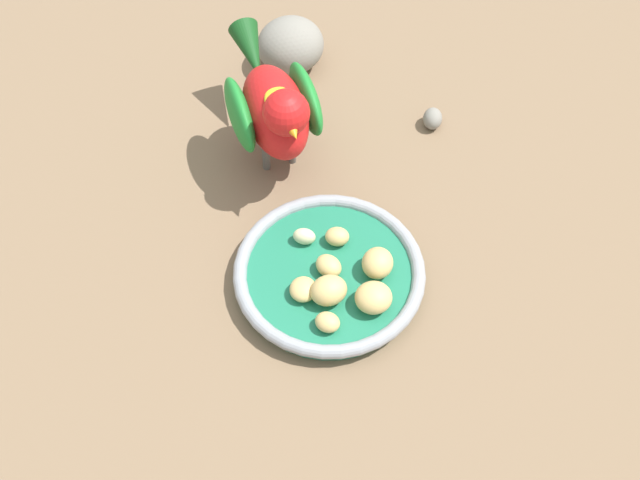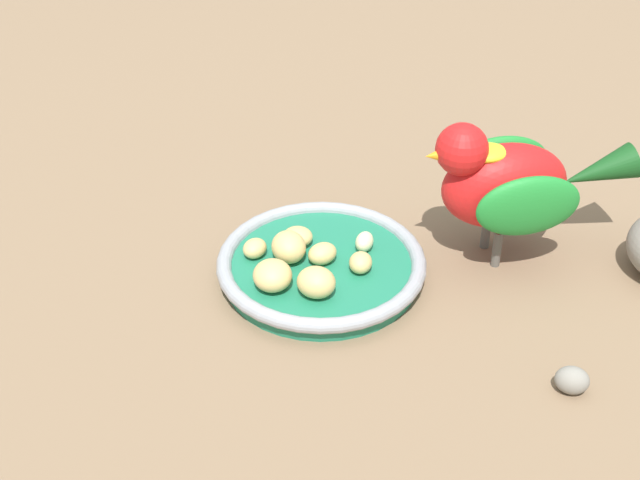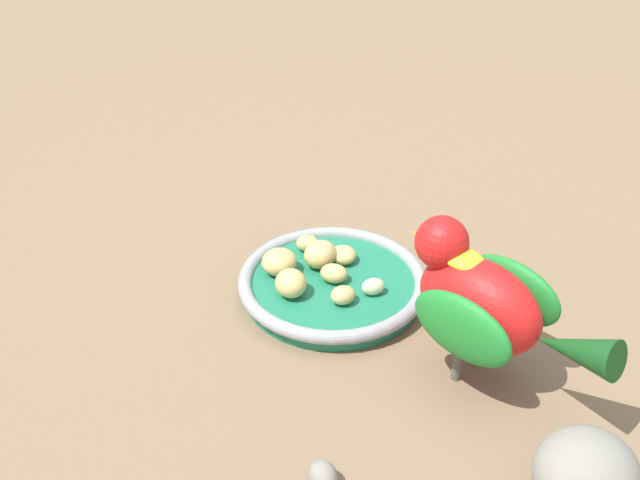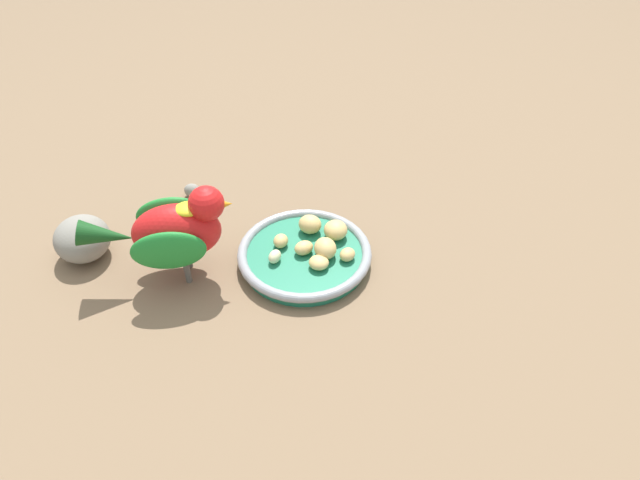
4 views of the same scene
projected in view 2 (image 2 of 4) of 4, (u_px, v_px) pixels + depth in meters
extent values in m
plane|color=#7A6047|center=(317.00, 293.00, 0.87)|extent=(4.00, 4.00, 0.00)
cylinder|color=#1E7251|center=(321.00, 270.00, 0.89)|extent=(0.19, 0.19, 0.02)
torus|color=#93969B|center=(321.00, 262.00, 0.88)|extent=(0.20, 0.20, 0.01)
ellipsoid|color=tan|center=(322.00, 253.00, 0.88)|extent=(0.03, 0.03, 0.02)
ellipsoid|color=tan|center=(285.00, 249.00, 0.87)|extent=(0.05, 0.05, 0.03)
ellipsoid|color=tan|center=(272.00, 275.00, 0.84)|extent=(0.05, 0.05, 0.03)
ellipsoid|color=beige|center=(364.00, 241.00, 0.89)|extent=(0.03, 0.03, 0.02)
ellipsoid|color=tan|center=(361.00, 263.00, 0.86)|extent=(0.03, 0.03, 0.02)
ellipsoid|color=tan|center=(298.00, 237.00, 0.90)|extent=(0.04, 0.04, 0.02)
ellipsoid|color=tan|center=(255.00, 248.00, 0.88)|extent=(0.03, 0.03, 0.02)
ellipsoid|color=tan|center=(316.00, 282.00, 0.83)|extent=(0.05, 0.05, 0.03)
cylinder|color=#59544C|center=(497.00, 249.00, 0.90)|extent=(0.01, 0.01, 0.04)
cylinder|color=#59544C|center=(486.00, 231.00, 0.92)|extent=(0.01, 0.01, 0.04)
ellipsoid|color=red|center=(504.00, 186.00, 0.87)|extent=(0.14, 0.13, 0.09)
ellipsoid|color=#1E7F2D|center=(528.00, 206.00, 0.84)|extent=(0.10, 0.07, 0.06)
ellipsoid|color=#1E7F2D|center=(499.00, 165.00, 0.91)|extent=(0.10, 0.07, 0.06)
cone|color=#144719|center=(598.00, 172.00, 0.89)|extent=(0.09, 0.07, 0.05)
sphere|color=red|center=(462.00, 149.00, 0.84)|extent=(0.07, 0.07, 0.05)
cone|color=orange|center=(437.00, 155.00, 0.84)|extent=(0.03, 0.03, 0.02)
ellipsoid|color=yellow|center=(487.00, 153.00, 0.85)|extent=(0.05, 0.05, 0.01)
ellipsoid|color=gray|center=(572.00, 380.00, 0.76)|extent=(0.04, 0.04, 0.02)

